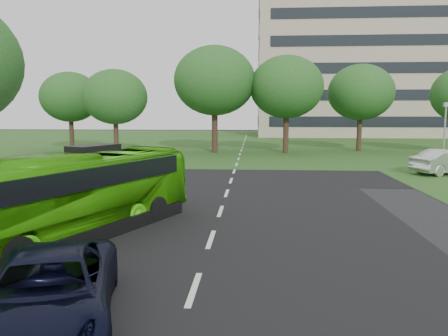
% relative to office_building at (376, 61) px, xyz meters
% --- Properties ---
extents(ground, '(160.00, 160.00, 0.00)m').
position_rel_office_building_xyz_m(ground, '(-21.96, -61.96, -12.50)').
color(ground, black).
rests_on(ground, ground).
extents(street_surfaces, '(120.00, 120.00, 0.15)m').
position_rel_office_building_xyz_m(street_surfaces, '(-22.34, -39.21, -12.47)').
color(street_surfaces, black).
rests_on(street_surfaces, ground).
extents(office_building, '(40.10, 20.10, 25.00)m').
position_rel_office_building_xyz_m(office_building, '(0.00, 0.00, 0.00)').
color(office_building, tan).
rests_on(office_building, ground).
extents(tree_park_a, '(6.02, 6.02, 8.00)m').
position_rel_office_building_xyz_m(tree_park_a, '(-33.62, -37.24, -7.07)').
color(tree_park_a, black).
rests_on(tree_park_a, ground).
extents(tree_park_b, '(7.98, 7.98, 10.46)m').
position_rel_office_building_xyz_m(tree_park_b, '(-24.53, -34.42, -5.45)').
color(tree_park_b, black).
rests_on(tree_park_b, ground).
extents(tree_park_c, '(7.13, 7.13, 9.47)m').
position_rel_office_building_xyz_m(tree_park_c, '(-17.51, -34.42, -6.07)').
color(tree_park_c, black).
rests_on(tree_park_c, ground).
extents(tree_park_d, '(6.72, 6.72, 8.89)m').
position_rel_office_building_xyz_m(tree_park_d, '(-9.75, -31.48, -6.48)').
color(tree_park_d, black).
rests_on(tree_park_d, ground).
extents(tree_park_f, '(6.14, 6.14, 8.19)m').
position_rel_office_building_xyz_m(tree_park_f, '(-39.91, -32.64, -6.93)').
color(tree_park_f, black).
rests_on(tree_park_f, ground).
extents(bus, '(6.25, 10.08, 2.79)m').
position_rel_office_building_xyz_m(bus, '(-26.53, -63.87, -11.11)').
color(bus, '#3CAC0D').
rests_on(bus, ground).
extents(sedan, '(5.28, 3.70, 1.65)m').
position_rel_office_building_xyz_m(sedan, '(-7.85, -48.14, -11.67)').
color(sedan, silver).
rests_on(sedan, ground).
extents(suv, '(3.77, 5.69, 1.45)m').
position_rel_office_building_xyz_m(suv, '(-24.46, -69.96, -11.77)').
color(suv, black).
rests_on(suv, ground).
extents(camera_pole, '(0.44, 0.40, 4.79)m').
position_rel_office_building_xyz_m(camera_pole, '(-5.96, -42.84, -9.41)').
color(camera_pole, gray).
rests_on(camera_pole, ground).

